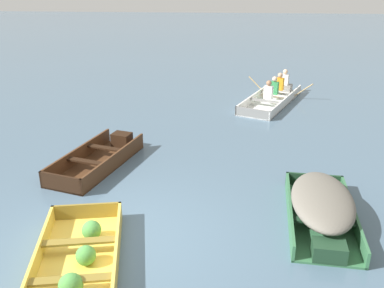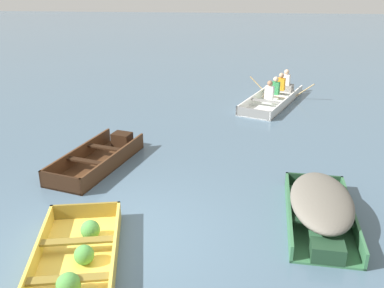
{
  "view_description": "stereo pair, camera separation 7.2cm",
  "coord_description": "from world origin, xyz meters",
  "views": [
    {
      "loc": [
        1.79,
        -6.04,
        4.37
      ],
      "look_at": [
        1.07,
        3.62,
        0.35
      ],
      "focal_mm": 40.0,
      "sensor_mm": 36.0,
      "label": 1
    },
    {
      "loc": [
        1.86,
        -6.03,
        4.37
      ],
      "look_at": [
        1.07,
        3.62,
        0.35
      ],
      "focal_mm": 40.0,
      "sensor_mm": 36.0,
      "label": 2
    }
  ],
  "objects": [
    {
      "name": "skiff_green_mid_moored",
      "position": [
        3.66,
        0.89,
        0.36
      ],
      "size": [
        1.41,
        2.78,
        0.64
      ],
      "color": "#387047",
      "rests_on": "ground"
    },
    {
      "name": "ground_plane",
      "position": [
        0.0,
        0.0,
        0.0
      ],
      "size": [
        80.0,
        80.0,
        0.0
      ],
      "primitive_type": "plane",
      "color": "slate"
    },
    {
      "name": "dinghy_yellow_foreground",
      "position": [
        -0.34,
        -0.93,
        0.13
      ],
      "size": [
        1.81,
        3.25,
        0.39
      ],
      "color": "#E5BC47",
      "rests_on": "ground"
    },
    {
      "name": "skiff_dark_varnish_near_moored",
      "position": [
        -1.1,
        3.08,
        0.14
      ],
      "size": [
        1.79,
        2.95,
        0.39
      ],
      "color": "#4C2D19",
      "rests_on": "ground"
    },
    {
      "name": "rowboat_white_with_crew",
      "position": [
        3.56,
        8.57,
        0.2
      ],
      "size": [
        2.74,
        3.77,
        0.88
      ],
      "color": "white",
      "rests_on": "ground"
    }
  ]
}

